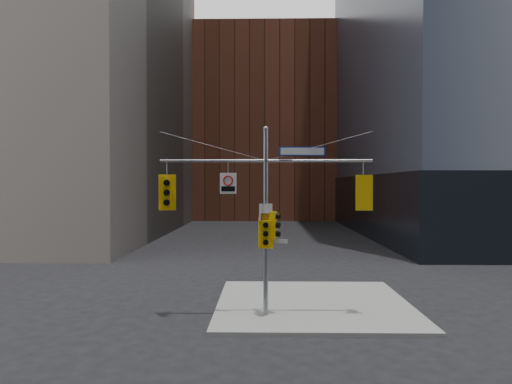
{
  "coord_description": "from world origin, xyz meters",
  "views": [
    {
      "loc": [
        -0.06,
        -15.17,
        5.11
      ],
      "look_at": [
        -0.37,
        2.0,
        4.82
      ],
      "focal_mm": 32.0,
      "sensor_mm": 36.0,
      "label": 1
    }
  ],
  "objects_px": {
    "traffic_light_west_arm": "(167,193)",
    "regulatory_sign_arm": "(228,183)",
    "traffic_light_east_arm": "(363,193)",
    "signal_assembly": "(266,203)",
    "street_sign_blade": "(302,151)",
    "traffic_light_pole_side": "(274,225)",
    "traffic_light_pole_front": "(266,233)"
  },
  "relations": [
    {
      "from": "traffic_light_pole_front",
      "to": "street_sign_blade",
      "type": "relative_size",
      "value": 0.68
    },
    {
      "from": "regulatory_sign_arm",
      "to": "street_sign_blade",
      "type": "bearing_deg",
      "value": 6.92
    },
    {
      "from": "signal_assembly",
      "to": "street_sign_blade",
      "type": "xyz_separation_m",
      "value": [
        1.37,
        0.0,
        1.93
      ]
    },
    {
      "from": "traffic_light_pole_front",
      "to": "traffic_light_east_arm",
      "type": "bearing_deg",
      "value": 4.92
    },
    {
      "from": "traffic_light_west_arm",
      "to": "regulatory_sign_arm",
      "type": "bearing_deg",
      "value": -9.82
    },
    {
      "from": "traffic_light_east_arm",
      "to": "regulatory_sign_arm",
      "type": "height_order",
      "value": "regulatory_sign_arm"
    },
    {
      "from": "signal_assembly",
      "to": "traffic_light_west_arm",
      "type": "distance_m",
      "value": 3.76
    },
    {
      "from": "traffic_light_pole_front",
      "to": "regulatory_sign_arm",
      "type": "xyz_separation_m",
      "value": [
        -1.42,
        0.25,
        1.88
      ]
    },
    {
      "from": "traffic_light_west_arm",
      "to": "street_sign_blade",
      "type": "bearing_deg",
      "value": -9.1
    },
    {
      "from": "traffic_light_pole_side",
      "to": "traffic_light_pole_front",
      "type": "bearing_deg",
      "value": 144.4
    },
    {
      "from": "traffic_light_pole_side",
      "to": "traffic_light_pole_front",
      "type": "xyz_separation_m",
      "value": [
        -0.32,
        -0.26,
        -0.28
      ]
    },
    {
      "from": "traffic_light_west_arm",
      "to": "traffic_light_east_arm",
      "type": "relative_size",
      "value": 1.03
    },
    {
      "from": "street_sign_blade",
      "to": "regulatory_sign_arm",
      "type": "bearing_deg",
      "value": 174.32
    },
    {
      "from": "signal_assembly",
      "to": "traffic_light_east_arm",
      "type": "xyz_separation_m",
      "value": [
        3.66,
        0.0,
        0.38
      ]
    },
    {
      "from": "traffic_light_pole_side",
      "to": "traffic_light_pole_front",
      "type": "distance_m",
      "value": 0.5
    },
    {
      "from": "traffic_light_east_arm",
      "to": "traffic_light_pole_front",
      "type": "distance_m",
      "value": 3.97
    },
    {
      "from": "traffic_light_pole_front",
      "to": "traffic_light_pole_side",
      "type": "bearing_deg",
      "value": 40.15
    },
    {
      "from": "traffic_light_east_arm",
      "to": "traffic_light_pole_side",
      "type": "xyz_separation_m",
      "value": [
        -3.34,
        -0.0,
        -1.22
      ]
    },
    {
      "from": "traffic_light_pole_side",
      "to": "regulatory_sign_arm",
      "type": "distance_m",
      "value": 2.36
    },
    {
      "from": "signal_assembly",
      "to": "traffic_light_pole_side",
      "type": "xyz_separation_m",
      "value": [
        0.32,
        -0.0,
        -0.84
      ]
    },
    {
      "from": "traffic_light_pole_front",
      "to": "street_sign_blade",
      "type": "bearing_deg",
      "value": 11.88
    },
    {
      "from": "traffic_light_pole_side",
      "to": "traffic_light_east_arm",
      "type": "bearing_deg",
      "value": -74.94
    },
    {
      "from": "signal_assembly",
      "to": "traffic_light_west_arm",
      "type": "xyz_separation_m",
      "value": [
        -3.74,
        0.01,
        0.38
      ]
    },
    {
      "from": "traffic_light_east_arm",
      "to": "regulatory_sign_arm",
      "type": "xyz_separation_m",
      "value": [
        -5.08,
        -0.02,
        0.38
      ]
    },
    {
      "from": "signal_assembly",
      "to": "traffic_light_pole_front",
      "type": "relative_size",
      "value": 6.78
    },
    {
      "from": "traffic_light_west_arm",
      "to": "regulatory_sign_arm",
      "type": "relative_size",
      "value": 1.74
    },
    {
      "from": "traffic_light_east_arm",
      "to": "traffic_light_pole_front",
      "type": "xyz_separation_m",
      "value": [
        -3.66,
        -0.27,
        -1.51
      ]
    },
    {
      "from": "regulatory_sign_arm",
      "to": "traffic_light_pole_side",
      "type": "bearing_deg",
      "value": 6.98
    },
    {
      "from": "street_sign_blade",
      "to": "regulatory_sign_arm",
      "type": "distance_m",
      "value": 3.03
    },
    {
      "from": "traffic_light_pole_side",
      "to": "street_sign_blade",
      "type": "bearing_deg",
      "value": -74.64
    },
    {
      "from": "traffic_light_pole_front",
      "to": "regulatory_sign_arm",
      "type": "relative_size",
      "value": 1.5
    },
    {
      "from": "traffic_light_west_arm",
      "to": "regulatory_sign_arm",
      "type": "xyz_separation_m",
      "value": [
        2.32,
        -0.03,
        0.38
      ]
    }
  ]
}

